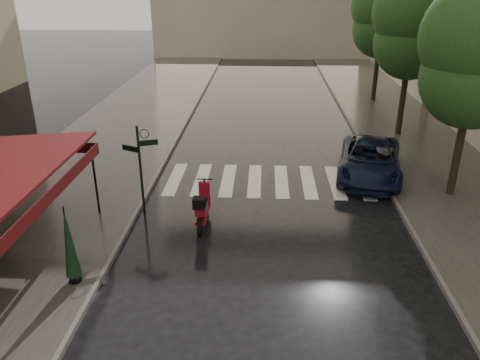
{
  "coord_description": "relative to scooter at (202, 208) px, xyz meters",
  "views": [
    {
      "loc": [
        2.75,
        -10.82,
        7.4
      ],
      "look_at": [
        2.04,
        2.84,
        1.4
      ],
      "focal_mm": 35.0,
      "sensor_mm": 36.0,
      "label": 1
    }
  ],
  "objects": [
    {
      "name": "crosswalk",
      "position": [
        2.12,
        3.63,
        -0.6
      ],
      "size": [
        7.85,
        3.2,
        0.01
      ],
      "color": "silver",
      "rests_on": "ground"
    },
    {
      "name": "ground",
      "position": [
        -0.86,
        -2.37,
        -0.61
      ],
      "size": [
        120.0,
        120.0,
        0.0
      ],
      "primitive_type": "plane",
      "color": "black",
      "rests_on": "ground"
    },
    {
      "name": "sidewalk_far",
      "position": [
        9.39,
        9.63,
        -0.55
      ],
      "size": [
        5.5,
        60.0,
        0.12
      ],
      "primitive_type": "cube",
      "color": "#38332D",
      "rests_on": "ground"
    },
    {
      "name": "parasol_back",
      "position": [
        -2.9,
        -3.36,
        0.66
      ],
      "size": [
        0.4,
        0.4,
        2.14
      ],
      "color": "black",
      "rests_on": "sidewalk_near"
    },
    {
      "name": "curb_far",
      "position": [
        6.59,
        9.63,
        -0.53
      ],
      "size": [
        0.12,
        60.0,
        0.16
      ],
      "primitive_type": "cube",
      "color": "#595651",
      "rests_on": "ground"
    },
    {
      "name": "tree_far",
      "position": [
        8.84,
        16.63,
        4.85
      ],
      "size": [
        3.8,
        3.8,
        8.16
      ],
      "color": "black",
      "rests_on": "sidewalk_far"
    },
    {
      "name": "signpost",
      "position": [
        -2.05,
        0.63,
        1.23
      ],
      "size": [
        1.17,
        0.29,
        3.1
      ],
      "color": "black",
      "rests_on": "ground"
    },
    {
      "name": "curb_near",
      "position": [
        -2.31,
        9.63,
        -0.53
      ],
      "size": [
        0.12,
        60.0,
        0.16
      ],
      "primitive_type": "cube",
      "color": "#595651",
      "rests_on": "ground"
    },
    {
      "name": "sidewalk_near",
      "position": [
        -5.36,
        9.63,
        -0.55
      ],
      "size": [
        6.0,
        60.0,
        0.12
      ],
      "primitive_type": "cube",
      "color": "#38332D",
      "rests_on": "ground"
    },
    {
      "name": "tree_near",
      "position": [
        8.74,
        2.63,
        4.71
      ],
      "size": [
        3.8,
        3.8,
        7.99
      ],
      "color": "black",
      "rests_on": "sidewalk_far"
    },
    {
      "name": "parked_car",
      "position": [
        6.14,
        4.33,
        0.09
      ],
      "size": [
        3.33,
        5.41,
        1.4
      ],
      "primitive_type": "imported",
      "rotation": [
        0.0,
        0.0,
        -0.21
      ],
      "color": "black",
      "rests_on": "ground"
    },
    {
      "name": "scooter",
      "position": [
        0.0,
        0.0,
        0.0
      ],
      "size": [
        0.53,
        1.99,
        1.31
      ],
      "rotation": [
        0.0,
        0.0,
        -0.01
      ],
      "color": "black",
      "rests_on": "ground"
    },
    {
      "name": "tree_mid",
      "position": [
        8.64,
        9.63,
        4.99
      ],
      "size": [
        3.8,
        3.8,
        8.34
      ],
      "color": "black",
      "rests_on": "sidewalk_far"
    }
  ]
}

